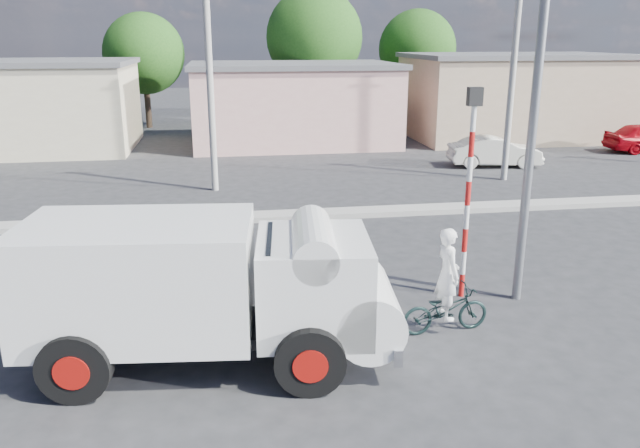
{
  "coord_description": "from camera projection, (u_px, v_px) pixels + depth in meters",
  "views": [
    {
      "loc": [
        -1.68,
        -10.14,
        5.29
      ],
      "look_at": [
        0.39,
        2.95,
        1.3
      ],
      "focal_mm": 35.0,
      "sensor_mm": 36.0,
      "label": 1
    }
  ],
  "objects": [
    {
      "name": "ground_plane",
      "position": [
        324.0,
        339.0,
        11.37
      ],
      "size": [
        120.0,
        120.0,
        0.0
      ],
      "primitive_type": "plane",
      "color": "#2A2A2D",
      "rests_on": "ground"
    },
    {
      "name": "utility_poles",
      "position": [
        360.0,
        73.0,
        22.03
      ],
      "size": [
        35.4,
        0.24,
        8.0
      ],
      "color": "#99968E",
      "rests_on": "ground"
    },
    {
      "name": "streetlight",
      "position": [
        532.0,
        55.0,
        11.69
      ],
      "size": [
        2.34,
        0.22,
        9.0
      ],
      "color": "slate",
      "rests_on": "ground"
    },
    {
      "name": "tree_row",
      "position": [
        208.0,
        45.0,
        36.71
      ],
      "size": [
        34.13,
        7.32,
        8.1
      ],
      "color": "#38281E",
      "rests_on": "ground"
    },
    {
      "name": "bicycle",
      "position": [
        445.0,
        310.0,
        11.54
      ],
      "size": [
        1.73,
        0.75,
        0.88
      ],
      "primitive_type": "imported",
      "rotation": [
        0.0,
        0.0,
        1.67
      ],
      "color": "black",
      "rests_on": "ground"
    },
    {
      "name": "cyclist",
      "position": [
        447.0,
        289.0,
        11.42
      ],
      "size": [
        0.47,
        0.66,
        1.72
      ],
      "primitive_type": "imported",
      "rotation": [
        0.0,
        0.0,
        1.67
      ],
      "color": "white",
      "rests_on": "ground"
    },
    {
      "name": "car_cream",
      "position": [
        495.0,
        152.0,
        26.35
      ],
      "size": [
        3.97,
        1.81,
        1.26
      ],
      "primitive_type": "imported",
      "rotation": [
        0.0,
        0.0,
        1.44
      ],
      "color": "silver",
      "rests_on": "ground"
    },
    {
      "name": "building_row",
      "position": [
        275.0,
        101.0,
        31.73
      ],
      "size": [
        37.8,
        7.3,
        4.44
      ],
      "color": "beige",
      "rests_on": "ground"
    },
    {
      "name": "traffic_pole",
      "position": [
        469.0,
        177.0,
        12.52
      ],
      "size": [
        0.28,
        0.18,
        4.36
      ],
      "color": "red",
      "rests_on": "ground"
    },
    {
      "name": "truck",
      "position": [
        212.0,
        286.0,
        10.17
      ],
      "size": [
        6.22,
        2.89,
        2.49
      ],
      "rotation": [
        0.0,
        0.0,
        -0.1
      ],
      "color": "black",
      "rests_on": "ground"
    },
    {
      "name": "median",
      "position": [
        281.0,
        216.0,
        18.91
      ],
      "size": [
        40.0,
        0.8,
        0.16
      ],
      "primitive_type": "cube",
      "color": "#99968E",
      "rests_on": "ground"
    }
  ]
}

